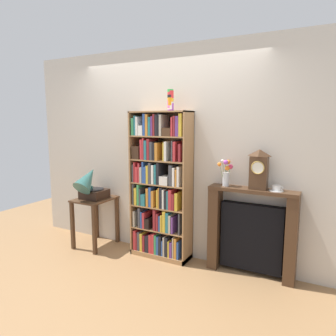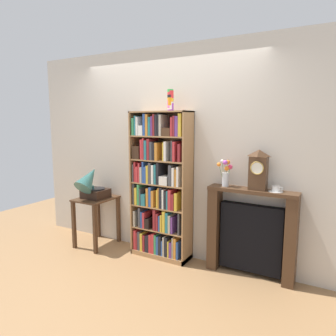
% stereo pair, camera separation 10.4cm
% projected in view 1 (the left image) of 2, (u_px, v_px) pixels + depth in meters
% --- Properties ---
extents(ground_plane, '(7.45, 6.40, 0.02)m').
position_uv_depth(ground_plane, '(155.00, 261.00, 3.93)').
color(ground_plane, '#997047').
extents(wall_back, '(4.45, 0.08, 2.66)m').
position_uv_depth(wall_back, '(173.00, 153.00, 3.99)').
color(wall_back, beige).
rests_on(wall_back, ground).
extents(bookshelf, '(0.77, 0.29, 1.86)m').
position_uv_depth(bookshelf, '(160.00, 190.00, 3.93)').
color(bookshelf, '#A87A4C').
rests_on(bookshelf, ground).
extents(cup_stack, '(0.08, 0.08, 0.25)m').
position_uv_depth(cup_stack, '(170.00, 100.00, 3.70)').
color(cup_stack, purple).
rests_on(cup_stack, bookshelf).
extents(side_table_left, '(0.45, 0.55, 0.68)m').
position_uv_depth(side_table_left, '(95.00, 211.00, 4.33)').
color(side_table_left, '#472D1C').
rests_on(side_table_left, ground).
extents(gramophone, '(0.31, 0.48, 0.50)m').
position_uv_depth(gramophone, '(90.00, 184.00, 4.21)').
color(gramophone, black).
rests_on(gramophone, side_table_left).
extents(fireplace_mantel, '(0.97, 0.21, 1.00)m').
position_uv_depth(fireplace_mantel, '(251.00, 232.00, 3.51)').
color(fireplace_mantel, '#472D1C').
rests_on(fireplace_mantel, ground).
extents(mantel_clock, '(0.19, 0.14, 0.44)m').
position_uv_depth(mantel_clock, '(259.00, 169.00, 3.36)').
color(mantel_clock, '#472D1C').
rests_on(mantel_clock, fireplace_mantel).
extents(flower_vase, '(0.16, 0.14, 0.31)m').
position_uv_depth(flower_vase, '(226.00, 173.00, 3.54)').
color(flower_vase, silver).
rests_on(flower_vase, fireplace_mantel).
extents(teacup_with_saucer, '(0.15, 0.15, 0.06)m').
position_uv_depth(teacup_with_saucer, '(276.00, 189.00, 3.31)').
color(teacup_with_saucer, white).
rests_on(teacup_with_saucer, fireplace_mantel).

